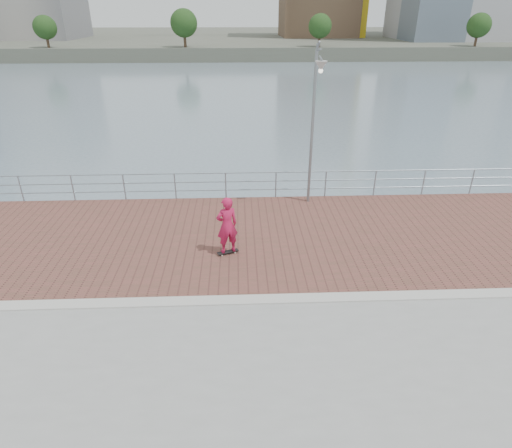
{
  "coord_description": "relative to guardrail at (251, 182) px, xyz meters",
  "views": [
    {
      "loc": [
        -0.48,
        -9.31,
        7.03
      ],
      "look_at": [
        0.0,
        2.0,
        1.3
      ],
      "focal_mm": 30.0,
      "sensor_mm": 36.0,
      "label": 1
    }
  ],
  "objects": [
    {
      "name": "water",
      "position": [
        -0.0,
        -7.0,
        -2.69
      ],
      "size": [
        400.0,
        400.0,
        0.0
      ],
      "primitive_type": "plane",
      "color": "slate",
      "rests_on": "ground"
    },
    {
      "name": "brick_lane",
      "position": [
        -0.0,
        -3.4,
        -0.68
      ],
      "size": [
        40.0,
        6.8,
        0.02
      ],
      "primitive_type": "cube",
      "color": "brown",
      "rests_on": "seawall"
    },
    {
      "name": "curb",
      "position": [
        -0.0,
        -7.0,
        -0.66
      ],
      "size": [
        40.0,
        0.4,
        0.06
      ],
      "primitive_type": "cube",
      "color": "#B7B5AD",
      "rests_on": "seawall"
    },
    {
      "name": "far_shore",
      "position": [
        -0.0,
        115.5,
        -1.44
      ],
      "size": [
        320.0,
        95.0,
        2.5
      ],
      "primitive_type": "cube",
      "color": "#4C5142",
      "rests_on": "ground"
    },
    {
      "name": "guardrail",
      "position": [
        0.0,
        0.0,
        0.0
      ],
      "size": [
        39.06,
        0.06,
        1.13
      ],
      "color": "#8C9EA8",
      "rests_on": "brick_lane"
    },
    {
      "name": "street_lamp",
      "position": [
        2.3,
        -0.92,
        3.41
      ],
      "size": [
        0.42,
        1.23,
        5.78
      ],
      "color": "gray",
      "rests_on": "brick_lane"
    },
    {
      "name": "skateboard",
      "position": [
        -0.88,
        -4.53,
        -0.61
      ],
      "size": [
        0.7,
        0.41,
        0.08
      ],
      "rotation": [
        0.0,
        0.0,
        0.37
      ],
      "color": "black",
      "rests_on": "brick_lane"
    },
    {
      "name": "skateboarder",
      "position": [
        -0.88,
        -4.53,
        0.35
      ],
      "size": [
        0.8,
        0.66,
        1.87
      ],
      "primitive_type": "imported",
      "rotation": [
        0.0,
        0.0,
        3.51
      ],
      "color": "#B61844",
      "rests_on": "skateboard"
    },
    {
      "name": "shoreline_trees",
      "position": [
        -7.47,
        70.0,
        3.49
      ],
      "size": [
        109.29,
        4.92,
        6.55
      ],
      "color": "#473323",
      "rests_on": "far_shore"
    }
  ]
}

